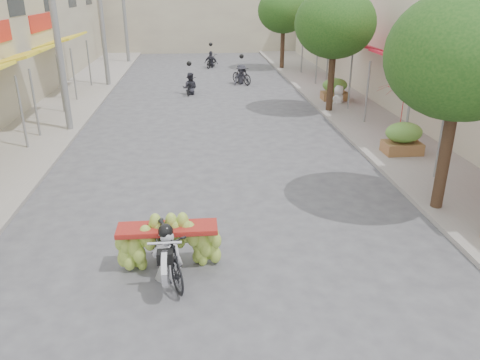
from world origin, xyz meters
name	(u,v)px	position (x,y,z in m)	size (l,w,h in m)	color
ground	(234,332)	(0.00, 0.00, 0.00)	(120.00, 120.00, 0.00)	#525156
sidewalk_left	(50,112)	(-7.00, 15.00, 0.06)	(4.00, 60.00, 0.12)	gray
sidewalk_right	(356,105)	(7.00, 15.00, 0.06)	(4.00, 60.00, 0.12)	gray
far_building	(199,8)	(0.00, 38.00, 3.50)	(20.00, 6.00, 7.00)	#AEA489
utility_pole_mid	(55,23)	(-5.40, 12.00, 4.03)	(0.60, 0.24, 8.00)	slate
utility_pole_far	(101,11)	(-5.40, 21.00, 4.03)	(0.60, 0.24, 8.00)	slate
utility_pole_back	(124,5)	(-5.40, 30.00, 4.03)	(0.60, 0.24, 8.00)	slate
street_tree_near	(462,56)	(5.40, 4.00, 3.78)	(3.40, 3.40, 5.25)	#3A2719
street_tree_mid	(335,24)	(5.40, 14.00, 3.78)	(3.40, 3.40, 5.25)	#3A2719
street_tree_far	(284,11)	(5.40, 26.00, 3.78)	(3.40, 3.40, 5.25)	#3A2719
produce_crate_mid	(403,136)	(6.20, 8.00, 0.71)	(1.20, 0.88, 1.16)	olive
produce_crate_far	(335,87)	(6.20, 16.00, 0.71)	(1.20, 0.88, 1.16)	olive
banana_motorbike	(167,244)	(-1.12, 1.78, 0.68)	(2.20, 1.96, 1.99)	black
market_umbrella	(406,82)	(6.19, 8.32, 2.41)	(2.29, 2.29, 1.63)	#B01718
pedestrian	(339,85)	(6.23, 15.38, 0.93)	(0.93, 0.84, 1.63)	white
bg_motorbike_a	(190,79)	(-0.80, 18.48, 0.77)	(0.87, 1.54, 1.95)	black
bg_motorbike_b	(242,69)	(2.15, 20.96, 0.84)	(1.34, 1.69, 1.95)	black
bg_motorbike_c	(211,56)	(0.62, 27.20, 0.80)	(1.13, 1.68, 1.95)	black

